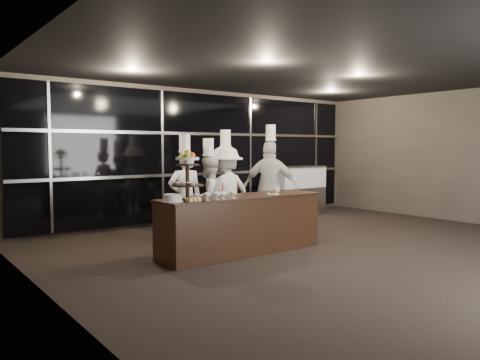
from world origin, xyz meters
TOP-DOWN VIEW (x-y plane):
  - room at (0.00, 0.00)m, footprint 10.00×10.00m
  - window_wall at (0.00, 4.94)m, footprint 8.60×0.10m
  - buffet_counter at (-1.40, 1.88)m, footprint 2.84×0.74m
  - display_stand at (-2.40, 1.88)m, footprint 0.48×0.48m
  - compotes at (-1.97, 1.66)m, footprint 0.59×0.11m
  - layer_cake at (-2.67, 1.83)m, footprint 0.30×0.30m
  - pastry_squares at (-2.40, 1.71)m, footprint 0.19×0.13m
  - small_plate at (-0.82, 1.78)m, footprint 0.20×0.20m
  - chef_cup at (-0.41, 2.13)m, footprint 0.08×0.08m
  - display_case at (2.22, 4.30)m, footprint 1.43×0.62m
  - chef_a at (-1.75, 3.05)m, footprint 0.69×0.56m
  - chef_b at (-1.35, 2.91)m, footprint 0.83×0.69m
  - chef_c at (-0.94, 2.95)m, footprint 1.12×0.65m
  - chef_d at (0.04, 2.82)m, footprint 1.02×1.11m

SIDE VIEW (x-z plane):
  - buffet_counter at x=-1.40m, z-range 0.01..0.93m
  - display_case at x=2.22m, z-range 0.07..1.31m
  - chef_b at x=-1.35m, z-range -0.13..1.72m
  - chef_a at x=-1.75m, z-range -0.12..1.80m
  - chef_c at x=-0.94m, z-range -0.14..1.87m
  - chef_d at x=0.04m, z-range -0.14..2.00m
  - small_plate at x=-0.82m, z-range 0.91..0.96m
  - pastry_squares at x=-2.40m, z-range 0.92..0.97m
  - chef_cup at x=-0.41m, z-range 0.92..0.99m
  - layer_cake at x=-2.67m, z-range 0.92..1.03m
  - compotes at x=-1.97m, z-range 0.94..1.06m
  - display_stand at x=-2.40m, z-range 0.97..1.71m
  - room at x=0.00m, z-range -3.50..6.50m
  - window_wall at x=0.00m, z-range 0.10..2.90m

